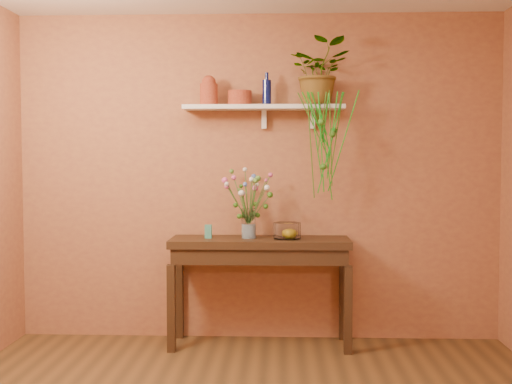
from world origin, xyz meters
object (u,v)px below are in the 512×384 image
sideboard (260,254)px  blue_bottle (267,92)px  bouquet (249,191)px  terracotta_jug (209,91)px  spider_plant (320,72)px  glass_vase (249,226)px  glass_bowl (287,231)px

sideboard → blue_bottle: size_ratio=5.43×
blue_bottle → bouquet: (-0.14, -0.12, -0.80)m
terracotta_jug → spider_plant: bearing=0.3°
terracotta_jug → glass_vase: (0.33, -0.08, -1.08)m
blue_bottle → glass_bowl: 1.14m
sideboard → bouquet: 0.51m
glass_bowl → terracotta_jug: bearing=170.2°
blue_bottle → glass_vase: bearing=-141.8°
terracotta_jug → blue_bottle: blue_bottle is taller
blue_bottle → spider_plant: 0.45m
bouquet → blue_bottle: bearing=39.2°
glass_vase → bouquet: (0.00, -0.00, 0.28)m
spider_plant → glass_bowl: 1.30m
terracotta_jug → blue_bottle: bearing=3.8°
spider_plant → blue_bottle: bearing=176.5°
sideboard → bouquet: (-0.09, 0.01, 0.51)m
sideboard → glass_bowl: 0.29m
blue_bottle → bouquet: bearing=-140.8°
spider_plant → bouquet: bearing=-171.1°
sideboard → glass_bowl: glass_bowl is taller
bouquet → glass_bowl: (0.31, -0.03, -0.32)m
sideboard → blue_bottle: blue_bottle is taller
bouquet → sideboard: bearing=-4.3°
terracotta_jug → spider_plant: 0.91m
spider_plant → bouquet: spider_plant is taller
spider_plant → bouquet: (-0.57, -0.09, -0.95)m
sideboard → bouquet: size_ratio=3.16×
sideboard → spider_plant: (0.48, 0.10, 1.46)m
spider_plant → sideboard: bearing=-168.6°
terracotta_jug → sideboard: bearing=-12.3°
terracotta_jug → blue_bottle: 0.47m
sideboard → spider_plant: bearing=11.4°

